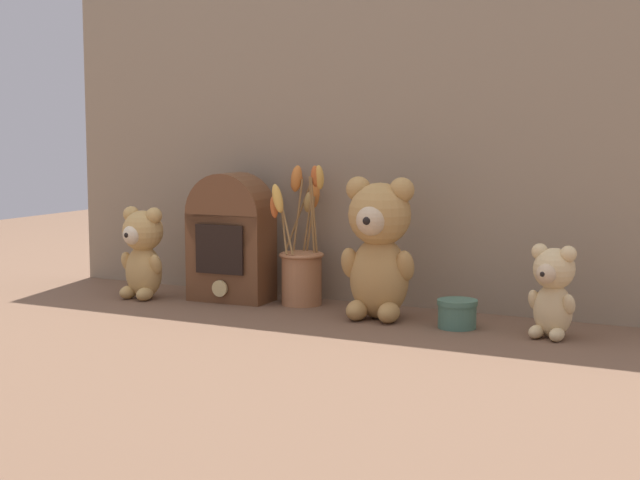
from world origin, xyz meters
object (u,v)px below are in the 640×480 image
at_px(teddy_bear_small, 552,290).
at_px(flower_vase, 301,261).
at_px(vintage_radio, 231,236).
at_px(teddy_bear_large, 379,245).
at_px(teddy_bear_medium, 142,251).
at_px(decorative_tin_tall, 458,313).

xyz_separation_m(teddy_bear_small, flower_vase, (-0.56, 0.09, 0.00)).
bearing_deg(flower_vase, teddy_bear_small, -8.90).
bearing_deg(teddy_bear_small, vintage_radio, 175.36).
relative_size(teddy_bear_large, teddy_bear_medium, 1.39).
height_order(teddy_bear_large, teddy_bear_medium, teddy_bear_large).
relative_size(teddy_bear_large, vintage_radio, 1.01).
relative_size(teddy_bear_small, flower_vase, 0.57).
bearing_deg(teddy_bear_medium, vintage_radio, 19.45).
height_order(teddy_bear_large, decorative_tin_tall, teddy_bear_large).
bearing_deg(vintage_radio, teddy_bear_large, -5.89).
bearing_deg(flower_vase, vintage_radio, -169.50).
distance_m(teddy_bear_medium, teddy_bear_small, 0.90).
xyz_separation_m(teddy_bear_small, decorative_tin_tall, (-0.18, 0.01, -0.06)).
distance_m(teddy_bear_medium, vintage_radio, 0.20).
relative_size(teddy_bear_medium, flower_vase, 0.68).
xyz_separation_m(teddy_bear_large, flower_vase, (-0.21, 0.07, -0.05)).
distance_m(teddy_bear_small, flower_vase, 0.56).
relative_size(teddy_bear_large, teddy_bear_small, 1.65).
relative_size(flower_vase, decorative_tin_tall, 3.91).
bearing_deg(teddy_bear_small, teddy_bear_large, 176.68).
relative_size(teddy_bear_medium, decorative_tin_tall, 2.65).
distance_m(teddy_bear_medium, flower_vase, 0.36).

